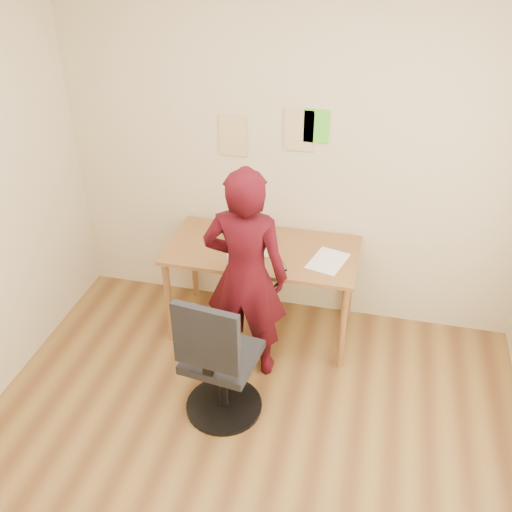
% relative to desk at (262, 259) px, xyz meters
% --- Properties ---
extents(room, '(3.58, 3.58, 2.78)m').
position_rel_desk_xyz_m(room, '(0.15, -1.38, 0.70)').
color(room, brown).
rests_on(room, ground).
extents(desk, '(1.40, 0.70, 0.74)m').
position_rel_desk_xyz_m(desk, '(0.00, 0.00, 0.00)').
color(desk, brown).
rests_on(desk, ground).
extents(laptop, '(0.36, 0.34, 0.21)m').
position_rel_desk_xyz_m(laptop, '(-0.12, -0.02, 0.14)').
color(laptop, silver).
rests_on(laptop, desk).
extents(paper_sheet, '(0.30, 0.37, 0.00)m').
position_rel_desk_xyz_m(paper_sheet, '(0.49, -0.05, 0.09)').
color(paper_sheet, white).
rests_on(paper_sheet, desk).
extents(phone, '(0.10, 0.13, 0.01)m').
position_rel_desk_xyz_m(phone, '(0.18, -0.21, 0.09)').
color(phone, black).
rests_on(phone, desk).
extents(wall_note_left, '(0.21, 0.00, 0.30)m').
position_rel_desk_xyz_m(wall_note_left, '(-0.30, 0.36, 0.79)').
color(wall_note_left, '#D4B37E').
rests_on(wall_note_left, room).
extents(wall_note_mid, '(0.21, 0.00, 0.30)m').
position_rel_desk_xyz_m(wall_note_mid, '(0.18, 0.36, 0.88)').
color(wall_note_mid, '#D4B37E').
rests_on(wall_note_mid, room).
extents(wall_note_right, '(0.18, 0.00, 0.24)m').
position_rel_desk_xyz_m(wall_note_right, '(0.30, 0.36, 0.92)').
color(wall_note_right, '#5ADD31').
rests_on(wall_note_right, room).
extents(office_chair, '(0.51, 0.51, 0.98)m').
position_rel_desk_xyz_m(office_chair, '(-0.07, -0.94, -0.23)').
color(office_chair, black).
rests_on(office_chair, ground).
extents(person, '(0.57, 0.38, 1.57)m').
position_rel_desk_xyz_m(person, '(-0.02, -0.44, 0.13)').
color(person, '#3D080F').
rests_on(person, ground).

